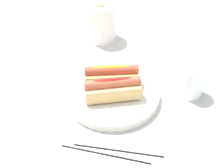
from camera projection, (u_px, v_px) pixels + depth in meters
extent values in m
plane|color=beige|center=(102.00, 100.00, 0.85)|extent=(2.40, 2.40, 0.00)
cylinder|color=silver|center=(112.00, 94.00, 0.85)|extent=(0.27, 0.27, 0.02)
torus|color=silver|center=(112.00, 91.00, 0.84)|extent=(0.27, 0.27, 0.01)
cube|color=#DBB270|center=(112.00, 91.00, 0.81)|extent=(0.16, 0.08, 0.04)
cylinder|color=#BC563D|center=(112.00, 83.00, 0.79)|extent=(0.15, 0.05, 0.03)
ellipsoid|color=red|center=(112.00, 80.00, 0.78)|extent=(0.11, 0.03, 0.01)
cube|color=tan|center=(112.00, 78.00, 0.85)|extent=(0.15, 0.06, 0.04)
cylinder|color=#A84733|center=(112.00, 70.00, 0.83)|extent=(0.15, 0.04, 0.03)
ellipsoid|color=gold|center=(112.00, 67.00, 0.82)|extent=(0.11, 0.02, 0.01)
cylinder|color=white|center=(193.00, 82.00, 0.84)|extent=(0.07, 0.07, 0.09)
cylinder|color=silver|center=(192.00, 83.00, 0.84)|extent=(0.06, 0.06, 0.08)
cylinder|color=white|center=(101.00, 22.00, 1.06)|extent=(0.11, 0.11, 0.13)
cylinder|color=#997A5B|center=(100.00, 5.00, 1.01)|extent=(0.03, 0.03, 0.00)
cylinder|color=black|center=(118.00, 150.00, 0.71)|extent=(0.22, 0.04, 0.01)
cylinder|color=black|center=(105.00, 154.00, 0.71)|extent=(0.22, 0.05, 0.01)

